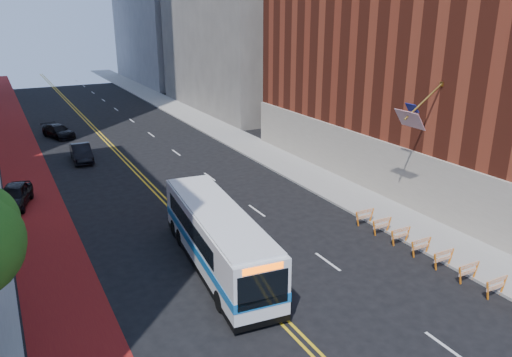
{
  "coord_description": "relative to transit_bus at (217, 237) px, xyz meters",
  "views": [
    {
      "loc": [
        -9.59,
        -13.04,
        12.67
      ],
      "look_at": [
        1.57,
        8.0,
        4.57
      ],
      "focal_mm": 35.0,
      "sensor_mm": 36.0,
      "label": 1
    }
  ],
  "objects": [
    {
      "name": "car_a",
      "position": [
        -8.76,
        14.06,
        -0.91
      ],
      "size": [
        2.97,
        4.82,
        1.53
      ],
      "primitive_type": "imported",
      "rotation": [
        0.0,
        0.0,
        -0.28
      ],
      "color": "black",
      "rests_on": "ground"
    },
    {
      "name": "center_line_outer",
      "position": [
        0.72,
        21.73,
        -1.67
      ],
      "size": [
        0.14,
        140.0,
        0.01
      ],
      "primitive_type": "cube",
      "color": "gold",
      "rests_on": "ground"
    },
    {
      "name": "bus_lane_paint",
      "position": [
        -7.56,
        21.73,
        -1.67
      ],
      "size": [
        3.6,
        140.0,
        0.01
      ],
      "primitive_type": "cube",
      "color": "maroon",
      "rests_on": "ground"
    },
    {
      "name": "sidewalk_right",
      "position": [
        12.54,
        21.73,
        -1.6
      ],
      "size": [
        4.0,
        140.0,
        0.15
      ],
      "primitive_type": "cube",
      "color": "gray",
      "rests_on": "ground"
    },
    {
      "name": "car_c",
      "position": [
        -3.51,
        33.02,
        -1.02
      ],
      "size": [
        3.31,
        4.89,
        1.32
      ],
      "primitive_type": "imported",
      "rotation": [
        0.0,
        0.0,
        0.36
      ],
      "color": "black",
      "rests_on": "ground"
    },
    {
      "name": "brick_building",
      "position": [
        22.47,
        3.73,
        9.29
      ],
      "size": [
        18.73,
        36.0,
        22.0
      ],
      "color": "maroon",
      "rests_on": "ground"
    },
    {
      "name": "construction_barriers",
      "position": [
        10.14,
        -4.85,
        -1.0
      ],
      "size": [
        1.42,
        10.91,
        1.0
      ],
      "color": "orange",
      "rests_on": "ground"
    },
    {
      "name": "transit_bus",
      "position": [
        0.0,
        0.0,
        0.0
      ],
      "size": [
        3.67,
        11.88,
        3.21
      ],
      "rotation": [
        0.0,
        0.0,
        -0.1
      ],
      "color": "white",
      "rests_on": "ground"
    },
    {
      "name": "center_line_inner",
      "position": [
        0.36,
        21.73,
        -1.67
      ],
      "size": [
        0.14,
        140.0,
        0.01
      ],
      "primitive_type": "cube",
      "color": "gold",
      "rests_on": "ground"
    },
    {
      "name": "ground",
      "position": [
        0.54,
        -8.27,
        -1.68
      ],
      "size": [
        160.0,
        160.0,
        0.0
      ],
      "primitive_type": "plane",
      "color": "black",
      "rests_on": "ground"
    },
    {
      "name": "lane_dashes",
      "position": [
        5.34,
        29.73,
        -1.67
      ],
      "size": [
        0.14,
        98.2,
        0.01
      ],
      "color": "silver",
      "rests_on": "ground"
    },
    {
      "name": "car_b",
      "position": [
        -2.88,
        23.04,
        -0.94
      ],
      "size": [
        1.75,
        4.55,
        1.48
      ],
      "primitive_type": "imported",
      "rotation": [
        0.0,
        0.0,
        -0.04
      ],
      "color": "black",
      "rests_on": "ground"
    }
  ]
}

